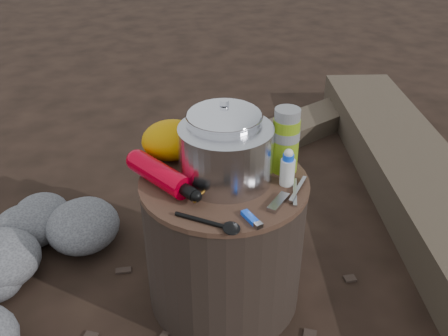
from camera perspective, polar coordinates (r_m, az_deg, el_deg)
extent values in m
plane|color=black|center=(1.67, 0.00, -14.26)|extent=(60.00, 60.00, 0.00)
cylinder|color=black|center=(1.52, 0.00, -8.42)|extent=(0.48, 0.48, 0.44)
cube|color=#44382C|center=(2.15, 21.92, -2.10)|extent=(0.74, 2.13, 0.18)
cube|color=#44382C|center=(2.71, 11.18, 5.62)|extent=(1.08, 0.65, 0.09)
cylinder|color=#B8B9BF|center=(1.36, 0.21, 1.69)|extent=(0.26, 0.26, 0.16)
cylinder|color=silver|center=(1.38, 0.03, 3.46)|extent=(0.21, 0.21, 0.21)
cylinder|color=#7DA418|center=(1.40, 7.15, 3.16)|extent=(0.08, 0.08, 0.19)
cylinder|color=black|center=(1.50, 2.71, 3.74)|extent=(0.07, 0.07, 0.11)
ellipsoid|color=#D69003|center=(1.48, -6.14, 3.23)|extent=(0.18, 0.14, 0.12)
cube|color=#161554|center=(1.49, -1.40, 4.23)|extent=(0.12, 0.05, 0.15)
cube|color=blue|center=(1.24, 3.04, -5.73)|extent=(0.04, 0.08, 0.01)
cube|color=#9F9FA4|center=(1.29, 6.32, -3.98)|extent=(0.08, 0.08, 0.01)
cylinder|color=silver|center=(1.36, 7.37, -0.10)|extent=(0.04, 0.04, 0.10)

